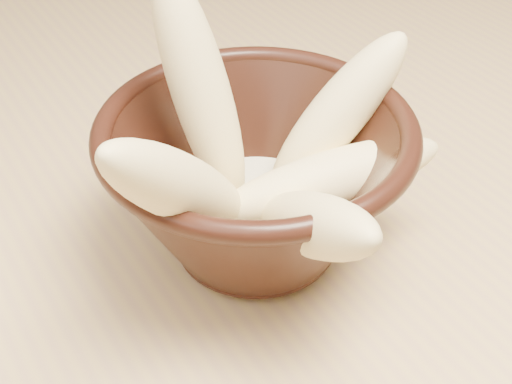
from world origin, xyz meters
The scene contains 8 objects.
table centered at (0.00, 0.00, 0.67)m, with size 1.20×0.80×0.75m.
bowl centered at (0.04, -0.16, 0.81)m, with size 0.19×0.19×0.10m.
milk_puddle centered at (0.04, -0.16, 0.78)m, with size 0.11×0.11×0.01m, color beige.
banana_upright centered at (0.02, -0.12, 0.86)m, with size 0.04×0.04×0.16m, color #F6D891.
banana_left centered at (-0.03, -0.19, 0.85)m, with size 0.04×0.04×0.17m, color #F6D891.
banana_right centered at (0.10, -0.16, 0.84)m, with size 0.04×0.04×0.13m, color #F6D891.
banana_across centered at (0.07, -0.18, 0.81)m, with size 0.04×0.04×0.15m, color #F6D891.
banana_front centered at (0.03, -0.22, 0.83)m, with size 0.04×0.04×0.14m, color #F6D891.
Camera 1 is at (-0.14, -0.45, 1.08)m, focal length 50.00 mm.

